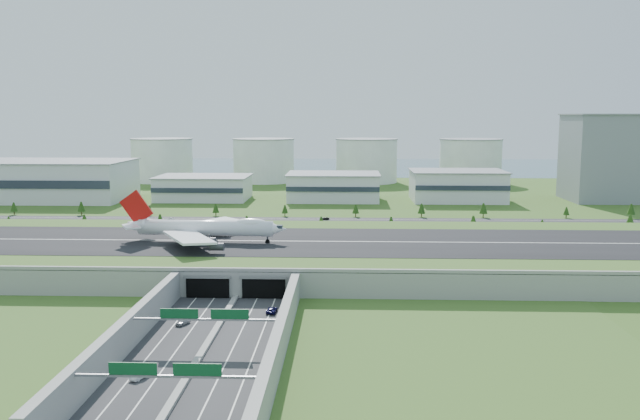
{
  "coord_description": "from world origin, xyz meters",
  "views": [
    {
      "loc": [
        33.08,
        -248.04,
        54.95
      ],
      "look_at": [
        22.23,
        35.0,
        15.14
      ],
      "focal_mm": 38.0,
      "sensor_mm": 36.0,
      "label": 1
    }
  ],
  "objects_px": {
    "boeing_747": "(204,228)",
    "car_5": "(325,219)",
    "car_0": "(183,322)",
    "car_6": "(610,225)",
    "car_7": "(170,219)",
    "fuel_tank_a": "(162,160)",
    "car_1": "(140,375)",
    "office_tower": "(605,158)",
    "car_2": "(272,310)"
  },
  "relations": [
    {
      "from": "boeing_747",
      "to": "car_5",
      "type": "relative_size",
      "value": 15.4
    },
    {
      "from": "car_0",
      "to": "car_5",
      "type": "bearing_deg",
      "value": 103.46
    },
    {
      "from": "car_5",
      "to": "car_6",
      "type": "distance_m",
      "value": 142.93
    },
    {
      "from": "car_5",
      "to": "car_7",
      "type": "relative_size",
      "value": 0.91
    },
    {
      "from": "fuel_tank_a",
      "to": "car_6",
      "type": "distance_m",
      "value": 360.33
    },
    {
      "from": "car_5",
      "to": "car_6",
      "type": "xyz_separation_m",
      "value": [
        142.15,
        -14.83,
        0.02
      ]
    },
    {
      "from": "car_5",
      "to": "car_1",
      "type": "bearing_deg",
      "value": -20.94
    },
    {
      "from": "car_1",
      "to": "boeing_747",
      "type": "bearing_deg",
      "value": 117.22
    },
    {
      "from": "office_tower",
      "to": "car_2",
      "type": "relative_size",
      "value": 9.81
    },
    {
      "from": "office_tower",
      "to": "car_6",
      "type": "distance_m",
      "value": 114.28
    },
    {
      "from": "fuel_tank_a",
      "to": "car_6",
      "type": "xyz_separation_m",
      "value": [
        284.62,
        -220.34,
        -16.69
      ]
    },
    {
      "from": "office_tower",
      "to": "car_0",
      "type": "bearing_deg",
      "value": -127.63
    },
    {
      "from": "car_1",
      "to": "car_2",
      "type": "distance_m",
      "value": 53.59
    },
    {
      "from": "car_2",
      "to": "office_tower",
      "type": "bearing_deg",
      "value": -120.59
    },
    {
      "from": "boeing_747",
      "to": "car_6",
      "type": "distance_m",
      "value": 206.19
    },
    {
      "from": "car_2",
      "to": "car_7",
      "type": "xyz_separation_m",
      "value": [
        -71.84,
        165.5,
        -0.13
      ]
    },
    {
      "from": "car_1",
      "to": "car_6",
      "type": "distance_m",
      "value": 268.1
    },
    {
      "from": "car_5",
      "to": "car_7",
      "type": "xyz_separation_m",
      "value": [
        -81.7,
        -4.21,
        -0.02
      ]
    },
    {
      "from": "office_tower",
      "to": "car_6",
      "type": "xyz_separation_m",
      "value": [
        -35.38,
        -105.34,
        -26.69
      ]
    },
    {
      "from": "car_0",
      "to": "car_7",
      "type": "distance_m",
      "value": 184.09
    },
    {
      "from": "fuel_tank_a",
      "to": "car_6",
      "type": "relative_size",
      "value": 10.04
    },
    {
      "from": "car_0",
      "to": "car_2",
      "type": "distance_m",
      "value": 25.24
    },
    {
      "from": "boeing_747",
      "to": "car_6",
      "type": "height_order",
      "value": "boeing_747"
    },
    {
      "from": "car_2",
      "to": "car_6",
      "type": "bearing_deg",
      "value": -129.3
    },
    {
      "from": "car_6",
      "to": "fuel_tank_a",
      "type": "bearing_deg",
      "value": 76.9
    },
    {
      "from": "office_tower",
      "to": "fuel_tank_a",
      "type": "height_order",
      "value": "office_tower"
    },
    {
      "from": "car_1",
      "to": "office_tower",
      "type": "bearing_deg",
      "value": 78.16
    },
    {
      "from": "car_5",
      "to": "car_6",
      "type": "height_order",
      "value": "car_6"
    },
    {
      "from": "car_0",
      "to": "car_6",
      "type": "height_order",
      "value": "car_0"
    },
    {
      "from": "car_1",
      "to": "car_2",
      "type": "xyz_separation_m",
      "value": [
        22.51,
        48.63,
        -0.06
      ]
    },
    {
      "from": "fuel_tank_a",
      "to": "car_0",
      "type": "relative_size",
      "value": 10.46
    },
    {
      "from": "car_0",
      "to": "car_7",
      "type": "height_order",
      "value": "car_0"
    },
    {
      "from": "car_0",
      "to": "car_1",
      "type": "xyz_separation_m",
      "value": [
        -0.2,
        -36.84,
        0.03
      ]
    },
    {
      "from": "boeing_747",
      "to": "car_6",
      "type": "xyz_separation_m",
      "value": [
        184.0,
        92.17,
        -12.75
      ]
    },
    {
      "from": "office_tower",
      "to": "car_2",
      "type": "bearing_deg",
      "value": -125.76
    },
    {
      "from": "car_0",
      "to": "car_1",
      "type": "distance_m",
      "value": 36.84
    },
    {
      "from": "boeing_747",
      "to": "car_2",
      "type": "distance_m",
      "value": 71.53
    },
    {
      "from": "car_6",
      "to": "car_7",
      "type": "height_order",
      "value": "car_6"
    },
    {
      "from": "boeing_747",
      "to": "car_1",
      "type": "height_order",
      "value": "boeing_747"
    },
    {
      "from": "office_tower",
      "to": "car_1",
      "type": "distance_m",
      "value": 374.37
    },
    {
      "from": "car_7",
      "to": "car_1",
      "type": "bearing_deg",
      "value": 22.21
    },
    {
      "from": "car_0",
      "to": "car_7",
      "type": "relative_size",
      "value": 1.06
    },
    {
      "from": "car_1",
      "to": "car_2",
      "type": "height_order",
      "value": "car_1"
    },
    {
      "from": "fuel_tank_a",
      "to": "boeing_747",
      "type": "xyz_separation_m",
      "value": [
        100.61,
        -312.51,
        -3.94
      ]
    },
    {
      "from": "boeing_747",
      "to": "car_2",
      "type": "xyz_separation_m",
      "value": [
        31.99,
        -62.71,
        -12.66
      ]
    },
    {
      "from": "fuel_tank_a",
      "to": "car_7",
      "type": "bearing_deg",
      "value": -73.84
    },
    {
      "from": "fuel_tank_a",
      "to": "car_6",
      "type": "bearing_deg",
      "value": -37.75
    },
    {
      "from": "car_7",
      "to": "office_tower",
      "type": "bearing_deg",
      "value": 119.31
    },
    {
      "from": "car_5",
      "to": "office_tower",
      "type": "bearing_deg",
      "value": 104.5
    },
    {
      "from": "fuel_tank_a",
      "to": "boeing_747",
      "type": "distance_m",
      "value": 328.33
    }
  ]
}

